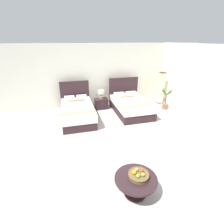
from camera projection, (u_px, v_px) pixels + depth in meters
ground_plane at (121, 140)px, 5.28m from camera, size 10.34×10.21×0.02m
wall_back at (97, 76)px, 7.64m from camera, size 10.34×0.12×2.75m
wall_side_right at (208, 86)px, 5.96m from camera, size 0.12×5.81×2.75m
bed_near_window at (78, 111)px, 6.56m from camera, size 1.27×2.25×1.27m
bed_near_corner at (130, 105)px, 7.14m from camera, size 1.40×2.17×1.30m
nightstand at (101, 104)px, 7.59m from camera, size 0.56×0.43×0.46m
table_lamp at (101, 94)px, 7.42m from camera, size 0.27×0.27×0.38m
coffee_table at (136, 182)px, 3.30m from camera, size 0.84×0.84×0.42m
fruit_bowl at (139, 175)px, 3.27m from camera, size 0.41×0.41×0.15m
floor_lamp_corner at (161, 88)px, 8.06m from camera, size 0.26×0.26×1.50m
potted_palm at (165, 102)px, 7.50m from camera, size 0.53×0.69×0.94m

